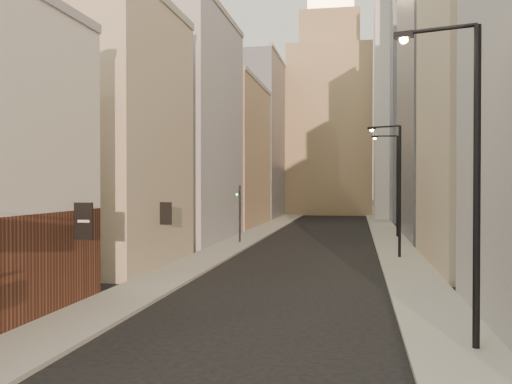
{
  "coord_description": "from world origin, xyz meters",
  "views": [
    {
      "loc": [
        3.5,
        -7.29,
        5.09
      ],
      "look_at": [
        -1.5,
        20.98,
        4.69
      ],
      "focal_mm": 40.0,
      "sensor_mm": 36.0,
      "label": 1
    }
  ],
  "objects_px": {
    "traffic_light_left": "(240,205)",
    "white_tower": "(402,91)",
    "clock_tower": "(330,111)",
    "streetlamp_near": "(468,165)",
    "streetlamp_far": "(395,179)",
    "streetlamp_mid": "(396,183)"
  },
  "relations": [
    {
      "from": "traffic_light_left",
      "to": "white_tower",
      "type": "bearing_deg",
      "value": -97.8
    },
    {
      "from": "traffic_light_left",
      "to": "clock_tower",
      "type": "bearing_deg",
      "value": -80.36
    },
    {
      "from": "white_tower",
      "to": "streetlamp_near",
      "type": "bearing_deg",
      "value": -92.71
    },
    {
      "from": "white_tower",
      "to": "streetlamp_near",
      "type": "distance_m",
      "value": 68.54
    },
    {
      "from": "streetlamp_far",
      "to": "streetlamp_near",
      "type": "bearing_deg",
      "value": -94.53
    },
    {
      "from": "streetlamp_near",
      "to": "traffic_light_left",
      "type": "bearing_deg",
      "value": 130.62
    },
    {
      "from": "streetlamp_near",
      "to": "streetlamp_far",
      "type": "height_order",
      "value": "streetlamp_near"
    },
    {
      "from": "clock_tower",
      "to": "streetlamp_near",
      "type": "relative_size",
      "value": 4.52
    },
    {
      "from": "streetlamp_near",
      "to": "streetlamp_mid",
      "type": "bearing_deg",
      "value": 108.3
    },
    {
      "from": "clock_tower",
      "to": "streetlamp_far",
      "type": "relative_size",
      "value": 4.64
    },
    {
      "from": "streetlamp_mid",
      "to": "streetlamp_far",
      "type": "relative_size",
      "value": 0.94
    },
    {
      "from": "white_tower",
      "to": "streetlamp_far",
      "type": "height_order",
      "value": "white_tower"
    },
    {
      "from": "clock_tower",
      "to": "streetlamp_far",
      "type": "xyz_separation_m",
      "value": [
        8.04,
        -44.23,
        -12.1
      ]
    },
    {
      "from": "clock_tower",
      "to": "streetlamp_far",
      "type": "distance_m",
      "value": 46.55
    },
    {
      "from": "streetlamp_far",
      "to": "clock_tower",
      "type": "bearing_deg",
      "value": 96.13
    },
    {
      "from": "clock_tower",
      "to": "streetlamp_far",
      "type": "height_order",
      "value": "clock_tower"
    },
    {
      "from": "white_tower",
      "to": "streetlamp_far",
      "type": "xyz_separation_m",
      "value": [
        -2.96,
        -30.23,
        -13.08
      ]
    },
    {
      "from": "white_tower",
      "to": "streetlamp_near",
      "type": "xyz_separation_m",
      "value": [
        -3.19,
        -67.23,
        -12.94
      ]
    },
    {
      "from": "streetlamp_mid",
      "to": "traffic_light_left",
      "type": "height_order",
      "value": "streetlamp_mid"
    },
    {
      "from": "streetlamp_mid",
      "to": "traffic_light_left",
      "type": "distance_m",
      "value": 14.76
    },
    {
      "from": "streetlamp_mid",
      "to": "streetlamp_far",
      "type": "distance_m",
      "value": 15.42
    },
    {
      "from": "clock_tower",
      "to": "streetlamp_mid",
      "type": "distance_m",
      "value": 61.32
    }
  ]
}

